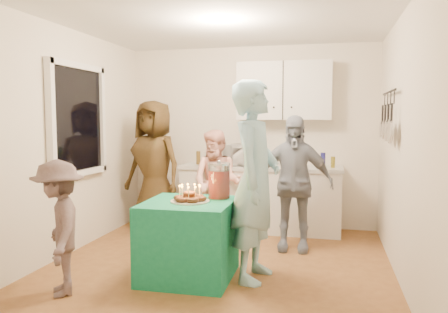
% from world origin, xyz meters
% --- Properties ---
extents(floor, '(4.00, 4.00, 0.00)m').
position_xyz_m(floor, '(0.00, 0.00, 0.00)').
color(floor, brown).
rests_on(floor, ground).
extents(ceiling, '(4.00, 4.00, 0.00)m').
position_xyz_m(ceiling, '(0.00, 0.00, 2.60)').
color(ceiling, white).
rests_on(ceiling, floor).
extents(back_wall, '(3.60, 3.60, 0.00)m').
position_xyz_m(back_wall, '(0.00, 2.00, 1.30)').
color(back_wall, silver).
rests_on(back_wall, floor).
extents(left_wall, '(4.00, 4.00, 0.00)m').
position_xyz_m(left_wall, '(-1.80, 0.00, 1.30)').
color(left_wall, silver).
rests_on(left_wall, floor).
extents(right_wall, '(4.00, 4.00, 0.00)m').
position_xyz_m(right_wall, '(1.80, 0.00, 1.30)').
color(right_wall, silver).
rests_on(right_wall, floor).
extents(window_night, '(0.04, 1.00, 1.20)m').
position_xyz_m(window_night, '(-1.77, 0.30, 1.55)').
color(window_night, black).
rests_on(window_night, left_wall).
extents(counter, '(2.20, 0.58, 0.86)m').
position_xyz_m(counter, '(0.20, 1.70, 0.43)').
color(counter, white).
rests_on(counter, floor).
extents(countertop, '(2.24, 0.62, 0.05)m').
position_xyz_m(countertop, '(0.20, 1.70, 0.89)').
color(countertop, beige).
rests_on(countertop, counter).
extents(upper_cabinet, '(1.30, 0.30, 0.80)m').
position_xyz_m(upper_cabinet, '(0.50, 1.85, 1.95)').
color(upper_cabinet, white).
rests_on(upper_cabinet, back_wall).
extents(pot_rack, '(0.12, 1.00, 0.60)m').
position_xyz_m(pot_rack, '(1.72, 0.70, 1.60)').
color(pot_rack, black).
rests_on(pot_rack, right_wall).
extents(microwave, '(0.60, 0.48, 0.29)m').
position_xyz_m(microwave, '(-0.02, 1.70, 1.06)').
color(microwave, white).
rests_on(microwave, countertop).
extents(party_table, '(0.86, 0.86, 0.76)m').
position_xyz_m(party_table, '(-0.20, -0.30, 0.38)').
color(party_table, '#127A51').
rests_on(party_table, floor).
extents(donut_cake, '(0.38, 0.38, 0.18)m').
position_xyz_m(donut_cake, '(-0.18, -0.32, 0.85)').
color(donut_cake, '#381C0C').
rests_on(donut_cake, party_table).
extents(punch_jar, '(0.22, 0.22, 0.34)m').
position_xyz_m(punch_jar, '(0.04, -0.05, 0.93)').
color(punch_jar, red).
rests_on(punch_jar, party_table).
extents(man_birthday, '(0.54, 0.75, 1.94)m').
position_xyz_m(man_birthday, '(0.44, -0.18, 0.97)').
color(man_birthday, '#9FD4E7').
rests_on(man_birthday, floor).
extents(woman_back_left, '(1.02, 0.82, 1.81)m').
position_xyz_m(woman_back_left, '(-1.24, 1.33, 0.91)').
color(woman_back_left, brown).
rests_on(woman_back_left, floor).
extents(woman_back_center, '(0.76, 0.63, 1.42)m').
position_xyz_m(woman_back_center, '(-0.31, 1.25, 0.71)').
color(woman_back_center, '#FF9285').
rests_on(woman_back_center, floor).
extents(woman_back_right, '(0.95, 0.41, 1.61)m').
position_xyz_m(woman_back_right, '(0.72, 0.86, 0.80)').
color(woman_back_right, '#0F1B33').
rests_on(woman_back_right, floor).
extents(child_near_left, '(0.82, 0.90, 1.21)m').
position_xyz_m(child_near_left, '(-1.19, -0.96, 0.60)').
color(child_near_left, '#504041').
rests_on(child_near_left, floor).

